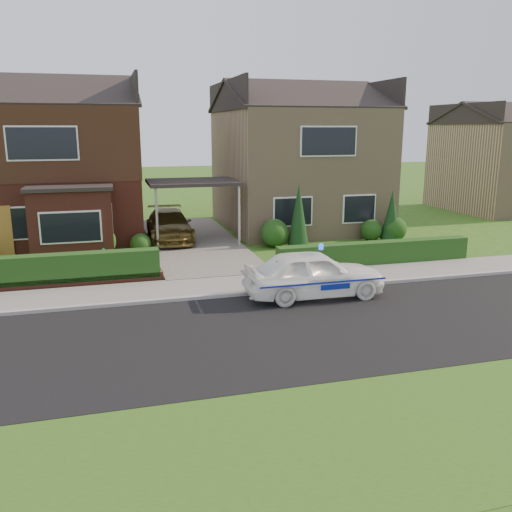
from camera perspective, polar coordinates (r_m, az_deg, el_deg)
name	(u,v)px	position (r m, az deg, el deg)	size (l,w,h in m)	color
ground	(265,332)	(13.65, 0.92, -8.04)	(120.00, 120.00, 0.00)	#2B5316
road	(265,332)	(13.65, 0.92, -8.04)	(60.00, 6.00, 0.02)	black
kerb	(236,295)	(16.41, -2.10, -4.08)	(60.00, 0.16, 0.12)	#9E9993
sidewalk	(229,285)	(17.39, -2.90, -3.11)	(60.00, 2.00, 0.10)	slate
grass_verge	(351,441)	(9.46, 9.98, -18.65)	(60.00, 4.00, 0.01)	#2B5316
driveway	(194,242)	(23.97, -6.53, 1.45)	(3.80, 12.00, 0.12)	#666059
house_left	(53,154)	(26.20, -20.58, 9.99)	(7.50, 9.53, 7.25)	brown
house_right	(297,154)	(27.85, 4.33, 10.63)	(7.50, 8.06, 7.25)	tan
carport_link	(193,183)	(23.53, -6.68, 7.62)	(3.80, 3.00, 2.77)	black
dwarf_wall	(39,285)	(18.26, -21.85, -2.85)	(7.70, 0.25, 0.36)	brown
hedge_left	(40,289)	(18.45, -21.76, -3.26)	(7.50, 0.55, 0.90)	#143B12
hedge_right	(374,266)	(20.51, 12.32, -0.99)	(7.50, 0.55, 0.80)	#143B12
shrub_left_mid	(99,242)	(21.92, -16.23, 1.47)	(1.32, 1.32, 1.32)	#143B12
shrub_left_near	(140,244)	(22.29, -12.08, 1.27)	(0.84, 0.84, 0.84)	#143B12
shrub_right_near	(274,233)	(23.05, 1.96, 2.42)	(1.20, 1.20, 1.20)	#143B12
shrub_right_mid	(371,230)	(24.91, 12.05, 2.67)	(0.96, 0.96, 0.96)	#143B12
shrub_right_far	(395,229)	(25.12, 14.40, 2.77)	(1.08, 1.08, 1.08)	#143B12
conifer_a	(299,217)	(23.06, 4.50, 4.15)	(0.90, 0.90, 2.60)	black
conifer_b	(391,217)	(24.92, 14.07, 4.02)	(0.90, 0.90, 2.20)	black
neighbour_right	(504,167)	(36.84, 24.68, 8.48)	(6.50, 7.00, 5.20)	tan
police_car	(314,274)	(16.28, 6.11, -1.90)	(3.84, 4.21, 1.59)	white
driveway_car	(169,225)	(24.25, -9.12, 3.22)	(1.83, 4.51, 1.31)	brown
potted_plant_a	(103,261)	(19.77, -15.84, -0.50)	(0.44, 0.30, 0.83)	gray
potted_plant_b	(79,250)	(21.70, -18.14, 0.56)	(0.37, 0.46, 0.83)	gray
potted_plant_c	(68,265)	(19.80, -19.23, -0.87)	(0.41, 0.41, 0.73)	gray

